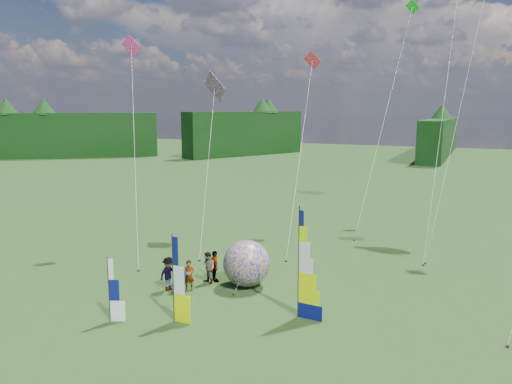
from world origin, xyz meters
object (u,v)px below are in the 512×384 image
at_px(side_banner_far, 109,290).
at_px(side_banner_left, 173,279).
at_px(spectator_d, 215,266).
at_px(spectator_c, 169,274).
at_px(spectator_b, 208,268).
at_px(kite_whale, 445,86).
at_px(spectator_a, 189,275).
at_px(bol_inflatable, 246,263).
at_px(feather_banner_main, 299,264).
at_px(camp_chair, 178,282).

bearing_deg(side_banner_far, side_banner_left, 1.99).
bearing_deg(spectator_d, spectator_c, 98.57).
xyz_separation_m(side_banner_far, spectator_b, (1.49, 5.96, -0.57)).
bearing_deg(spectator_d, kite_whale, -82.61).
height_order(spectator_c, kite_whale, kite_whale).
bearing_deg(spectator_b, spectator_a, -79.00).
height_order(side_banner_left, spectator_a, side_banner_left).
xyz_separation_m(bol_inflatable, spectator_b, (-2.01, -0.54, -0.37)).
bearing_deg(spectator_a, kite_whale, 34.49).
relative_size(side_banner_left, spectator_c, 2.20).
bearing_deg(kite_whale, spectator_c, -139.93).
relative_size(spectator_c, spectator_d, 1.02).
distance_m(spectator_a, spectator_d, 1.77).
height_order(side_banner_far, spectator_b, side_banner_far).
relative_size(bol_inflatable, spectator_a, 1.56).
xyz_separation_m(side_banner_left, bol_inflatable, (0.96, 5.30, -0.69)).
distance_m(bol_inflatable, spectator_b, 2.11).
height_order(feather_banner_main, camp_chair, feather_banner_main).
distance_m(side_banner_far, spectator_d, 6.62).
height_order(side_banner_far, spectator_a, side_banner_far).
distance_m(side_banner_far, spectator_b, 6.17).
bearing_deg(spectator_d, feather_banner_main, -159.58).
xyz_separation_m(spectator_a, spectator_c, (-0.94, -0.43, 0.08)).
xyz_separation_m(side_banner_left, kite_whale, (9.20, 18.71, 8.75)).
bearing_deg(spectator_b, spectator_d, 97.51).
distance_m(side_banner_far, kite_whale, 24.89).
bearing_deg(feather_banner_main, spectator_c, -178.60).
xyz_separation_m(side_banner_left, spectator_c, (-2.39, 3.08, -1.05)).
height_order(spectator_a, spectator_b, spectator_b).
bearing_deg(feather_banner_main, spectator_b, 164.95).
bearing_deg(spectator_c, spectator_b, -23.47).
bearing_deg(kite_whale, spectator_a, -138.39).
bearing_deg(side_banner_left, spectator_d, 100.36).
height_order(side_banner_left, spectator_c, side_banner_left).
height_order(side_banner_far, bol_inflatable, side_banner_far).
distance_m(feather_banner_main, side_banner_left, 5.51).
height_order(spectator_b, kite_whale, kite_whale).
distance_m(spectator_a, spectator_c, 1.04).
height_order(feather_banner_main, spectator_b, feather_banner_main).
xyz_separation_m(camp_chair, kite_whale, (10.94, 15.78, 10.11)).
bearing_deg(side_banner_far, camp_chair, 55.75).
bearing_deg(camp_chair, feather_banner_main, -12.10).
relative_size(spectator_d, camp_chair, 1.54).
height_order(bol_inflatable, spectator_b, bol_inflatable).
bearing_deg(spectator_c, side_banner_far, -166.96).
xyz_separation_m(spectator_a, spectator_b, (0.40, 1.25, 0.07)).
xyz_separation_m(bol_inflatable, spectator_a, (-2.41, -1.79, -0.44)).
height_order(feather_banner_main, kite_whale, kite_whale).
bearing_deg(side_banner_left, bol_inflatable, 80.41).
bearing_deg(bol_inflatable, feather_banner_main, -34.18).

